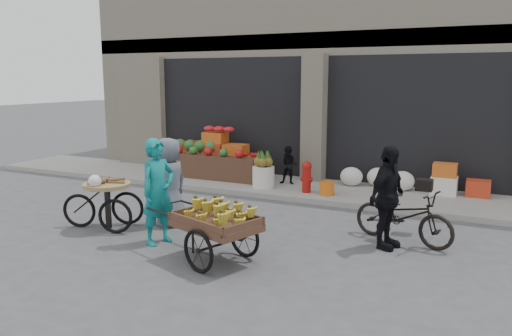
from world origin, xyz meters
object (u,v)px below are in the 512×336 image
at_px(seated_person, 289,165).
at_px(cyclist, 387,198).
at_px(orange_bucket, 327,188).
at_px(fire_hydrant, 307,176).
at_px(pineapple_bin, 263,177).
at_px(bicycle, 403,216).
at_px(tricycle_cart, 107,198).
at_px(banana_cart, 214,219).
at_px(vendor_grey, 169,182).
at_px(vendor_woman, 158,192).

bearing_deg(seated_person, cyclist, -57.76).
height_order(orange_bucket, seated_person, seated_person).
bearing_deg(fire_hydrant, orange_bucket, -5.71).
relative_size(pineapple_bin, bicycle, 0.30).
height_order(fire_hydrant, tricycle_cart, tricycle_cart).
relative_size(orange_bucket, banana_cart, 0.14).
distance_m(fire_hydrant, seated_person, 0.96).
distance_m(tricycle_cart, vendor_grey, 1.14).
bearing_deg(cyclist, orange_bucket, 51.19).
height_order(orange_bucket, banana_cart, banana_cart).
xyz_separation_m(vendor_woman, bicycle, (3.59, 1.78, -0.42)).
distance_m(seated_person, tricycle_cart, 4.75).
distance_m(banana_cart, bicycle, 3.17).
height_order(seated_person, bicycle, seated_person).
bearing_deg(tricycle_cart, pineapple_bin, 52.73).
bearing_deg(seated_person, pineapple_bin, -133.69).
bearing_deg(pineapple_bin, bicycle, -32.70).
relative_size(fire_hydrant, cyclist, 0.43).
height_order(banana_cart, cyclist, cyclist).
xyz_separation_m(pineapple_bin, seated_person, (0.40, 0.60, 0.21)).
height_order(fire_hydrant, banana_cart, banana_cart).
bearing_deg(vendor_grey, banana_cart, 64.24).
relative_size(fire_hydrant, bicycle, 0.41).
bearing_deg(bicycle, orange_bucket, 58.71).
height_order(seated_person, cyclist, cyclist).
distance_m(seated_person, banana_cart, 5.10).
height_order(orange_bucket, bicycle, bicycle).
bearing_deg(pineapple_bin, banana_cart, -74.19).
distance_m(vendor_grey, bicycle, 4.13).
xyz_separation_m(bicycle, cyclist, (-0.20, -0.40, 0.37)).
distance_m(orange_bucket, bicycle, 3.00).
xyz_separation_m(fire_hydrant, cyclist, (2.31, -2.67, 0.32)).
bearing_deg(banana_cart, fire_hydrant, 110.97).
distance_m(pineapple_bin, tricycle_cart, 4.06).
height_order(pineapple_bin, tricycle_cart, tricycle_cart).
distance_m(fire_hydrant, tricycle_cart, 4.49).
height_order(fire_hydrant, vendor_grey, vendor_grey).
height_order(pineapple_bin, fire_hydrant, fire_hydrant).
height_order(banana_cart, vendor_woman, vendor_woman).
xyz_separation_m(seated_person, cyclist, (3.01, -3.32, 0.24)).
bearing_deg(seated_person, vendor_woman, -104.56).
relative_size(vendor_grey, bicycle, 0.95).
distance_m(vendor_woman, tricycle_cart, 1.39).
height_order(fire_hydrant, orange_bucket, fire_hydrant).
bearing_deg(orange_bucket, vendor_woman, -111.48).
bearing_deg(orange_bucket, fire_hydrant, 174.29).
relative_size(tricycle_cart, vendor_grey, 0.90).
relative_size(tricycle_cart, cyclist, 0.88).
bearing_deg(vendor_woman, seated_person, 11.16).
relative_size(pineapple_bin, banana_cart, 0.23).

